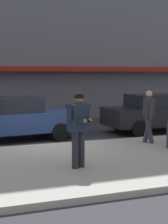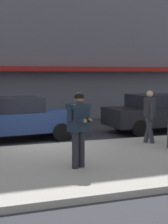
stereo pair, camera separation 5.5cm
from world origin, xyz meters
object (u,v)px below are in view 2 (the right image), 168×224
Objects in this scene: parked_sedan_mid at (14,118)px; parked_sedan_far at (159,113)px; man_texting_on_phone at (79,122)px; pedestrian_with_bag at (149,113)px.

parked_sedan_mid is 1.03× the size of parked_sedan_far.
man_texting_on_phone is at bearing -137.33° from parked_sedan_far.
parked_sedan_mid is at bearing 96.89° from man_texting_on_phone.
man_texting_on_phone reaches higher than parked_sedan_far.
parked_sedan_mid is 2.56× the size of man_texting_on_phone.
parked_sedan_mid is 5.06m from man_texting_on_phone.
pedestrian_with_bag is at bearing 34.51° from man_texting_on_phone.
parked_sedan_mid is at bearing 144.18° from pedestrian_with_bag.
man_texting_on_phone is 1.06× the size of pedestrian_with_bag.
man_texting_on_phone is at bearing -83.11° from parked_sedan_mid.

